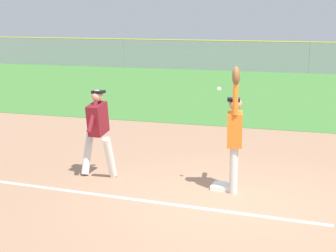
% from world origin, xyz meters
% --- Properties ---
extents(ground_plane, '(70.68, 70.68, 0.00)m').
position_xyz_m(ground_plane, '(0.00, 0.00, 0.00)').
color(ground_plane, tan).
extents(outfield_grass, '(41.53, 14.76, 0.01)m').
position_xyz_m(outfield_grass, '(0.00, 13.51, 0.01)').
color(outfield_grass, '#478438').
rests_on(outfield_grass, ground_plane).
extents(chalk_foul_line, '(11.98, 0.84, 0.01)m').
position_xyz_m(chalk_foul_line, '(-4.26, -0.24, 0.00)').
color(chalk_foul_line, white).
rests_on(chalk_foul_line, ground_plane).
extents(first_base, '(0.39, 0.39, 0.08)m').
position_xyz_m(first_base, '(-0.26, 0.66, 0.04)').
color(first_base, white).
rests_on(first_base, ground_plane).
extents(fielder, '(0.34, 0.90, 2.28)m').
position_xyz_m(fielder, '(-0.04, 0.53, 1.12)').
color(fielder, silver).
rests_on(fielder, ground_plane).
extents(runner, '(0.72, 0.84, 1.72)m').
position_xyz_m(runner, '(-2.75, 0.69, 1.00)').
color(runner, white).
rests_on(runner, ground_plane).
extents(baseball, '(0.07, 0.07, 0.07)m').
position_xyz_m(baseball, '(-0.35, 0.61, 1.84)').
color(baseball, white).
extents(outfield_fence, '(41.61, 0.08, 1.67)m').
position_xyz_m(outfield_fence, '(-0.00, 20.89, 0.83)').
color(outfield_fence, '#93999E').
rests_on(outfield_fence, ground_plane).
extents(parked_car_black, '(4.40, 2.12, 1.25)m').
position_xyz_m(parked_car_black, '(-5.95, 25.00, 0.67)').
color(parked_car_black, black).
rests_on(parked_car_black, ground_plane).
extents(parked_car_tan, '(4.41, 2.15, 1.25)m').
position_xyz_m(parked_car_tan, '(-0.52, 24.99, 0.67)').
color(parked_car_tan, tan).
rests_on(parked_car_tan, ground_plane).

